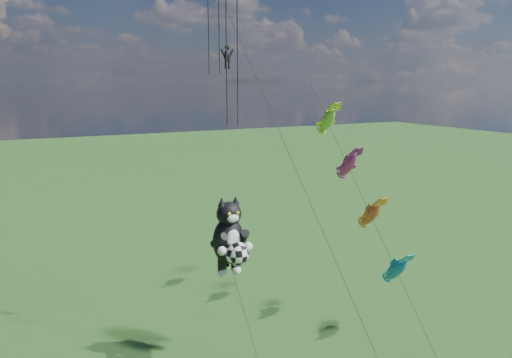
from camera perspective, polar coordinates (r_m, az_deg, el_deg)
name	(u,v)px	position (r m, az deg, el deg)	size (l,w,h in m)	color
cat_kite_rig	(230,238)	(31.20, -2.94, -6.75)	(2.42, 4.12, 10.66)	brown
fish_windsock_rig	(359,190)	(37.98, 11.70, -1.19)	(1.16, 15.97, 17.26)	brown
parafoil_rig	(230,46)	(33.58, -2.94, 14.92)	(4.23, 17.16, 25.94)	brown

